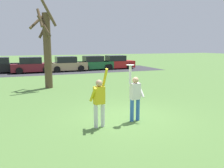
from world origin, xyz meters
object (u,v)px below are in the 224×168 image
person_defender (99,99)px  parked_car_black (0,66)px  parked_car_green (94,63)px  parked_car_tan (67,64)px  parked_car_maroon (32,66)px  frisbee_disc (130,65)px  bare_tree_tall (47,46)px  parked_car_red (116,63)px  person_catcher (135,95)px

person_defender → parked_car_black: (-4.52, 18.37, -0.25)m
parked_car_green → parked_car_black: bearing=176.2°
parked_car_black → parked_car_tan: (6.66, -0.73, 0.00)m
parked_car_black → parked_car_maroon: same height
frisbee_disc → bare_tree_tall: (-2.04, 8.10, 0.64)m
bare_tree_tall → parked_car_red: bearing=47.8°
person_catcher → parked_car_tan: size_ratio=0.50×
person_defender → parked_car_green: (5.30, 17.96, -0.25)m
person_defender → parked_car_green: 18.73m
parked_car_black → person_defender: bearing=-77.6°
bare_tree_tall → parked_car_tan: bearing=72.5°
frisbee_disc → parked_car_tan: bearing=87.0°
parked_car_green → parked_car_red: 2.83m
parked_car_tan → parked_car_red: (5.98, 0.45, 0.00)m
parked_car_maroon → parked_car_tan: (3.61, 0.02, 0.00)m
parked_car_black → parked_car_red: same height
bare_tree_tall → parked_car_green: bearing=57.8°
frisbee_disc → bare_tree_tall: bare_tree_tall is taller
person_catcher → parked_car_tan: (0.71, 17.49, -0.25)m
person_defender → parked_car_red: person_defender is taller
person_defender → parked_car_red: bearing=59.8°
parked_car_black → parked_car_green: (9.82, -0.41, 0.00)m
parked_car_red → bare_tree_tall: bare_tree_tall is taller
parked_car_green → bare_tree_tall: (-6.12, -9.73, 2.00)m
frisbee_disc → parked_car_red: size_ratio=0.07×
frisbee_disc → parked_car_maroon: (-2.68, 17.49, -1.37)m
person_defender → parked_car_green: person_defender is taller
frisbee_disc → parked_car_green: 18.34m
parked_car_red → bare_tree_tall: (-8.94, -9.86, 2.00)m
parked_car_red → parked_car_maroon: bearing=-178.6°
person_catcher → person_defender: person_catcher is taller
person_defender → parked_car_maroon: 17.68m
person_catcher → parked_car_red: 19.14m
person_catcher → person_defender: (-1.44, -0.15, -0.00)m
parked_car_maroon → parked_car_green: same height
parked_car_maroon → parked_car_green: (6.77, 0.34, 0.00)m
person_defender → parked_car_maroon: person_defender is taller
parked_car_tan → parked_car_green: bearing=4.4°
person_catcher → bare_tree_tall: bearing=-80.4°
parked_car_maroon → parked_car_tan: bearing=-1.0°
parked_car_black → parked_car_green: bearing=-3.8°
person_defender → parked_car_red: size_ratio=0.49×
parked_car_green → parked_car_tan: bearing=-175.6°
person_catcher → parked_car_red: person_catcher is taller
parked_car_red → bare_tree_tall: bearing=-133.6°
parked_car_tan → parked_car_green: size_ratio=1.00×
person_catcher → person_defender: size_ratio=1.02×
parked_car_black → parked_car_red: size_ratio=1.00×
parked_car_black → bare_tree_tall: bare_tree_tall is taller
parked_car_black → parked_car_red: 12.64m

